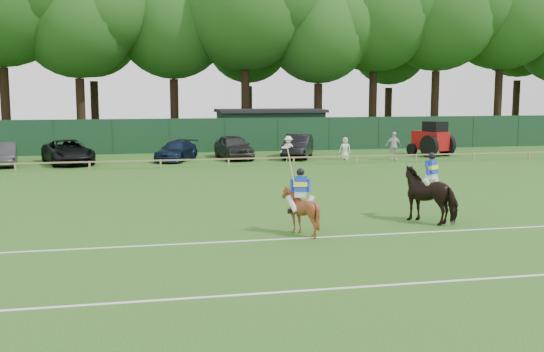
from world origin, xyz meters
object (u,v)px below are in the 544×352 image
object	(u,v)px
sedan_grey	(3,154)
spectator_right	(345,149)
horse_dark	(431,195)
tractor	(432,140)
utility_shed	(270,128)
sedan_navy	(176,151)
spectator_left	(288,149)
hatch_grey	(234,147)
spectator_mid	(393,146)
horse_chestnut	(300,211)
estate_black	(298,146)
suv_black	(68,152)

from	to	relation	value
sedan_grey	spectator_right	bearing A→B (deg)	-11.66
horse_dark	tractor	distance (m)	23.16
utility_shed	tractor	distance (m)	12.99
sedan_navy	spectator_left	world-z (taller)	spectator_left
hatch_grey	spectator_left	bearing A→B (deg)	-40.38
spectator_mid	horse_chestnut	bearing A→B (deg)	-118.72
horse_dark	utility_shed	world-z (taller)	utility_shed
tractor	spectator_right	bearing A→B (deg)	170.51
spectator_left	tractor	size ratio (longest dim) A/B	0.49
estate_black	utility_shed	size ratio (longest dim) A/B	0.56
spectator_left	suv_black	bearing A→B (deg)	-175.73
sedan_navy	spectator_mid	distance (m)	14.04
utility_shed	spectator_right	bearing A→B (deg)	-73.61
horse_dark	sedan_grey	world-z (taller)	horse_dark
spectator_right	horse_chestnut	bearing A→B (deg)	-88.83
horse_dark	hatch_grey	world-z (taller)	horse_dark
horse_chestnut	sedan_grey	xyz separation A→B (m)	(-12.89, 21.53, -0.05)
sedan_grey	spectator_right	world-z (taller)	spectator_right
suv_black	spectator_mid	size ratio (longest dim) A/B	2.87
horse_dark	hatch_grey	distance (m)	21.93
horse_dark	spectator_left	xyz separation A→B (m)	(-0.41, 19.46, -0.13)
estate_black	hatch_grey	bearing A→B (deg)	-162.67
hatch_grey	suv_black	bearing A→B (deg)	177.93
sedan_grey	tractor	xyz separation A→B (m)	(27.90, 0.25, 0.43)
sedan_grey	suv_black	bearing A→B (deg)	-4.85
horse_chestnut	utility_shed	distance (m)	30.90
sedan_grey	sedan_navy	size ratio (longest dim) A/B	0.98
horse_dark	spectator_right	xyz separation A→B (m)	(3.39, 19.48, -0.20)
horse_dark	spectator_mid	distance (m)	19.72
estate_black	tractor	bearing A→B (deg)	18.40
horse_chestnut	sedan_grey	world-z (taller)	horse_chestnut
horse_dark	hatch_grey	bearing A→B (deg)	-117.29
sedan_grey	tractor	bearing A→B (deg)	-8.21
sedan_navy	spectator_left	distance (m)	7.21
suv_black	spectator_right	size ratio (longest dim) A/B	3.61
spectator_right	tractor	distance (m)	6.89
suv_black	utility_shed	distance (m)	16.90
suv_black	utility_shed	bearing A→B (deg)	13.64
spectator_left	spectator_right	distance (m)	3.81
suv_black	estate_black	size ratio (longest dim) A/B	1.13
estate_black	spectator_left	world-z (taller)	spectator_left
spectator_mid	horse_dark	bearing A→B (deg)	-107.80
sedan_navy	estate_black	distance (m)	8.07
horse_chestnut	estate_black	bearing A→B (deg)	-89.39
utility_shed	horse_chestnut	bearing A→B (deg)	-99.91
sedan_grey	estate_black	world-z (taller)	estate_black
sedan_navy	spectator_left	size ratio (longest dim) A/B	2.69
sedan_navy	spectator_right	distance (m)	10.93
estate_black	utility_shed	xyz separation A→B (m)	(-0.22, 8.15, 0.76)
spectator_left	spectator_mid	size ratio (longest dim) A/B	0.87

